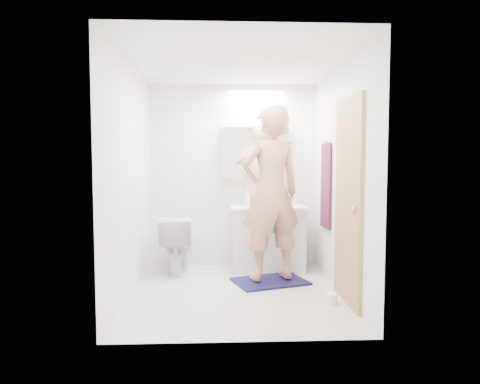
{
  "coord_description": "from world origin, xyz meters",
  "views": [
    {
      "loc": [
        -0.15,
        -4.41,
        1.38
      ],
      "look_at": [
        0.05,
        0.25,
        1.05
      ],
      "focal_mm": 31.78,
      "sensor_mm": 36.0,
      "label": 1
    }
  ],
  "objects": [
    {
      "name": "medicine_cabinet",
      "position": [
        0.3,
        1.18,
        1.5
      ],
      "size": [
        0.88,
        0.14,
        0.7
      ],
      "primitive_type": "cube",
      "color": "white",
      "rests_on": "wall_back"
    },
    {
      "name": "faucet",
      "position": [
        0.44,
        1.19,
        0.9
      ],
      "size": [
        0.02,
        0.02,
        0.16
      ],
      "primitive_type": "cylinder",
      "color": "#B8B9BD",
      "rests_on": "countertop"
    },
    {
      "name": "wall_left",
      "position": [
        -1.1,
        0.0,
        1.2
      ],
      "size": [
        0.0,
        2.5,
        2.5
      ],
      "primitive_type": "plane",
      "rotation": [
        1.57,
        0.0,
        1.57
      ],
      "color": "white",
      "rests_on": "floor"
    },
    {
      "name": "ceiling",
      "position": [
        0.0,
        0.0,
        2.4
      ],
      "size": [
        2.5,
        2.5,
        0.0
      ],
      "primitive_type": "plane",
      "rotation": [
        3.14,
        0.0,
        0.0
      ],
      "color": "white",
      "rests_on": "floor"
    },
    {
      "name": "toilet",
      "position": [
        -0.71,
        0.85,
        0.36
      ],
      "size": [
        0.42,
        0.71,
        0.72
      ],
      "primitive_type": "imported",
      "rotation": [
        0.0,
        0.0,
        3.17
      ],
      "color": "white",
      "rests_on": "floor"
    },
    {
      "name": "vanity_cabinet",
      "position": [
        0.44,
        0.96,
        0.39
      ],
      "size": [
        0.9,
        0.55,
        0.78
      ],
      "primitive_type": "cube",
      "color": "silver",
      "rests_on": "floor"
    },
    {
      "name": "door",
      "position": [
        1.08,
        -0.35,
        1.0
      ],
      "size": [
        0.04,
        0.8,
        2.0
      ],
      "primitive_type": "cube",
      "color": "tan",
      "rests_on": "wall_right"
    },
    {
      "name": "countertop",
      "position": [
        0.44,
        0.96,
        0.8
      ],
      "size": [
        0.95,
        0.58,
        0.04
      ],
      "primitive_type": "cube",
      "color": "white",
      "rests_on": "vanity_cabinet"
    },
    {
      "name": "toilet_paper_roll",
      "position": [
        0.91,
        -0.4,
        0.05
      ],
      "size": [
        0.11,
        0.11,
        0.1
      ],
      "primitive_type": "cylinder",
      "color": "white",
      "rests_on": "floor"
    },
    {
      "name": "wall_back",
      "position": [
        0.0,
        1.25,
        1.2
      ],
      "size": [
        2.5,
        0.0,
        2.5
      ],
      "primitive_type": "plane",
      "rotation": [
        1.57,
        0.0,
        0.0
      ],
      "color": "white",
      "rests_on": "floor"
    },
    {
      "name": "soap_bottle_b",
      "position": [
        0.23,
        1.15,
        0.9
      ],
      "size": [
        0.1,
        0.1,
        0.16
      ],
      "primitive_type": "imported",
      "rotation": [
        0.0,
        0.0,
        -0.58
      ],
      "color": "#4F70A9",
      "rests_on": "countertop"
    },
    {
      "name": "sink_basin",
      "position": [
        0.44,
        0.99,
        0.84
      ],
      "size": [
        0.36,
        0.36,
        0.03
      ],
      "primitive_type": "cylinder",
      "color": "white",
      "rests_on": "countertop"
    },
    {
      "name": "wall_front",
      "position": [
        0.0,
        -1.25,
        1.2
      ],
      "size": [
        2.5,
        0.0,
        2.5
      ],
      "primitive_type": "plane",
      "rotation": [
        -1.57,
        0.0,
        0.0
      ],
      "color": "white",
      "rests_on": "floor"
    },
    {
      "name": "soap_bottle_a",
      "position": [
        0.18,
        1.11,
        0.94
      ],
      "size": [
        0.12,
        0.12,
        0.24
      ],
      "primitive_type": "imported",
      "rotation": [
        0.0,
        0.0,
        0.38
      ],
      "color": "beige",
      "rests_on": "countertop"
    },
    {
      "name": "door_knob",
      "position": [
        1.04,
        -0.65,
        0.95
      ],
      "size": [
        0.06,
        0.06,
        0.06
      ],
      "primitive_type": "sphere",
      "color": "gold",
      "rests_on": "door"
    },
    {
      "name": "towel_hook",
      "position": [
        1.07,
        0.55,
        1.62
      ],
      "size": [
        0.07,
        0.02,
        0.02
      ],
      "primitive_type": "cylinder",
      "rotation": [
        0.0,
        1.57,
        0.0
      ],
      "color": "silver",
      "rests_on": "wall_right"
    },
    {
      "name": "mirror_panel",
      "position": [
        0.3,
        1.1,
        1.5
      ],
      "size": [
        0.84,
        0.01,
        0.66
      ],
      "primitive_type": "cube",
      "color": "silver",
      "rests_on": "medicine_cabinet"
    },
    {
      "name": "wall_right",
      "position": [
        1.1,
        0.0,
        1.2
      ],
      "size": [
        0.0,
        2.5,
        2.5
      ],
      "primitive_type": "plane",
      "rotation": [
        1.57,
        0.0,
        -1.57
      ],
      "color": "white",
      "rests_on": "floor"
    },
    {
      "name": "toothbrush_cup",
      "position": [
        0.64,
        1.12,
        0.87
      ],
      "size": [
        0.13,
        0.13,
        0.1
      ],
      "primitive_type": "imported",
      "rotation": [
        0.0,
        0.0,
        0.14
      ],
      "color": "#3C61B4",
      "rests_on": "countertop"
    },
    {
      "name": "towel",
      "position": [
        1.08,
        0.55,
        1.1
      ],
      "size": [
        0.02,
        0.42,
        1.0
      ],
      "primitive_type": "cube",
      "color": "black",
      "rests_on": "wall_right"
    },
    {
      "name": "floor",
      "position": [
        0.0,
        0.0,
        0.0
      ],
      "size": [
        2.5,
        2.5,
        0.0
      ],
      "primitive_type": "plane",
      "color": "silver",
      "rests_on": "ground"
    },
    {
      "name": "bath_rug",
      "position": [
        0.4,
        0.36,
        0.01
      ],
      "size": [
        0.93,
        0.77,
        0.02
      ],
      "primitive_type": "cube",
      "rotation": [
        0.0,
        0.0,
        0.32
      ],
      "color": "#171543",
      "rests_on": "floor"
    },
    {
      "name": "person",
      "position": [
        0.4,
        0.36,
        1.03
      ],
      "size": [
        0.83,
        0.67,
        1.97
      ],
      "primitive_type": "imported",
      "rotation": [
        0.0,
        0.0,
        3.46
      ],
      "color": "tan",
      "rests_on": "bath_rug"
    }
  ]
}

